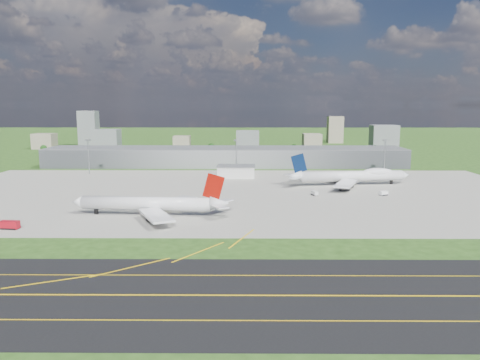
{
  "coord_description": "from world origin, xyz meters",
  "views": [
    {
      "loc": [
        15.55,
        -230.08,
        51.03
      ],
      "look_at": [
        13.46,
        31.79,
        9.0
      ],
      "focal_mm": 35.0,
      "sensor_mm": 36.0,
      "label": 1
    }
  ],
  "objects_px": {
    "airliner_red_twin": "(152,204)",
    "van_white_far": "(384,193)",
    "fire_truck": "(10,225)",
    "tug_yellow": "(149,211)",
    "van_white_near": "(314,193)",
    "airliner_blue_quad": "(352,176)"
  },
  "relations": [
    {
      "from": "airliner_red_twin",
      "to": "van_white_far",
      "type": "xyz_separation_m",
      "value": [
        122.63,
        49.87,
        -4.14
      ]
    },
    {
      "from": "fire_truck",
      "to": "van_white_near",
      "type": "distance_m",
      "value": 156.57
    },
    {
      "from": "airliner_red_twin",
      "to": "airliner_blue_quad",
      "type": "relative_size",
      "value": 0.92
    },
    {
      "from": "tug_yellow",
      "to": "fire_truck",
      "type": "bearing_deg",
      "value": -176.5
    },
    {
      "from": "airliner_red_twin",
      "to": "fire_truck",
      "type": "distance_m",
      "value": 59.97
    },
    {
      "from": "van_white_near",
      "to": "airliner_blue_quad",
      "type": "bearing_deg",
      "value": -60.14
    },
    {
      "from": "tug_yellow",
      "to": "airliner_blue_quad",
      "type": "bearing_deg",
      "value": 8.45
    },
    {
      "from": "airliner_blue_quad",
      "to": "van_white_near",
      "type": "relative_size",
      "value": 14.59
    },
    {
      "from": "fire_truck",
      "to": "van_white_near",
      "type": "bearing_deg",
      "value": 34.13
    },
    {
      "from": "fire_truck",
      "to": "tug_yellow",
      "type": "height_order",
      "value": "fire_truck"
    },
    {
      "from": "airliner_blue_quad",
      "to": "fire_truck",
      "type": "distance_m",
      "value": 199.77
    },
    {
      "from": "airliner_red_twin",
      "to": "van_white_far",
      "type": "relative_size",
      "value": 13.3
    },
    {
      "from": "fire_truck",
      "to": "airliner_red_twin",
      "type": "bearing_deg",
      "value": 30.22
    },
    {
      "from": "airliner_red_twin",
      "to": "tug_yellow",
      "type": "bearing_deg",
      "value": -57.07
    },
    {
      "from": "van_white_near",
      "to": "airliner_red_twin",
      "type": "bearing_deg",
      "value": 100.2
    },
    {
      "from": "airliner_blue_quad",
      "to": "van_white_far",
      "type": "xyz_separation_m",
      "value": [
        10.31,
        -35.17,
        -4.55
      ]
    },
    {
      "from": "airliner_red_twin",
      "to": "van_white_far",
      "type": "distance_m",
      "value": 132.45
    },
    {
      "from": "tug_yellow",
      "to": "van_white_far",
      "type": "bearing_deg",
      "value": -6.68
    },
    {
      "from": "fire_truck",
      "to": "van_white_far",
      "type": "distance_m",
      "value": 192.2
    },
    {
      "from": "airliner_red_twin",
      "to": "tug_yellow",
      "type": "xyz_separation_m",
      "value": [
        -2.65,
        4.95,
        -4.51
      ]
    },
    {
      "from": "fire_truck",
      "to": "tug_yellow",
      "type": "distance_m",
      "value": 59.77
    },
    {
      "from": "tug_yellow",
      "to": "van_white_far",
      "type": "xyz_separation_m",
      "value": [
        125.28,
        44.92,
        0.37
      ]
    }
  ]
}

